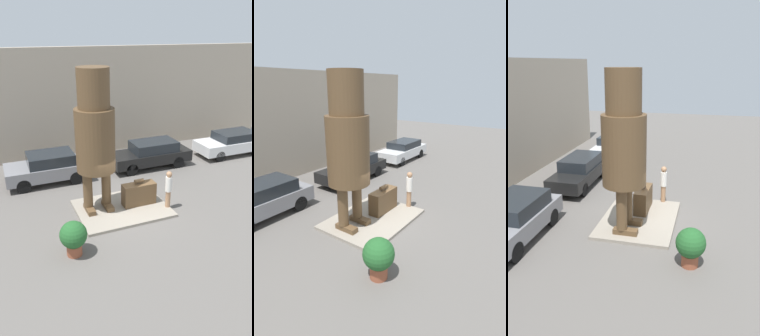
{
  "view_description": "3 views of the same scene",
  "coord_description": "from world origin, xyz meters",
  "views": [
    {
      "loc": [
        -4.71,
        -11.91,
        7.48
      ],
      "look_at": [
        0.24,
        0.11,
        1.95
      ],
      "focal_mm": 35.0,
      "sensor_mm": 36.0,
      "label": 1
    },
    {
      "loc": [
        -8.16,
        -6.21,
        5.66
      ],
      "look_at": [
        0.21,
        -0.25,
        2.39
      ],
      "focal_mm": 28.0,
      "sensor_mm": 36.0,
      "label": 2
    },
    {
      "loc": [
        -12.13,
        -2.67,
        6.37
      ],
      "look_at": [
        0.25,
        0.29,
        2.21
      ],
      "focal_mm": 35.0,
      "sensor_mm": 36.0,
      "label": 3
    }
  ],
  "objects": [
    {
      "name": "pedestal",
      "position": [
        0.0,
        0.0,
        0.06
      ],
      "size": [
        4.0,
        3.02,
        0.12
      ],
      "color": "gray",
      "rests_on": "ground_plane"
    },
    {
      "name": "planter_pot",
      "position": [
        -2.75,
        -2.3,
        0.76
      ],
      "size": [
        0.98,
        0.98,
        1.33
      ],
      "color": "brown",
      "rests_on": "ground_plane"
    },
    {
      "name": "giant_suitcase",
      "position": [
        0.82,
        0.01,
        0.63
      ],
      "size": [
        1.51,
        0.55,
        1.24
      ],
      "color": "brown",
      "rests_on": "pedestal"
    },
    {
      "name": "parked_car_white",
      "position": [
        9.17,
        3.92,
        0.8
      ],
      "size": [
        4.68,
        1.84,
        1.49
      ],
      "rotation": [
        0.0,
        0.0,
        3.14
      ],
      "color": "silver",
      "rests_on": "ground_plane"
    },
    {
      "name": "tourist",
      "position": [
        1.92,
        -0.71,
        1.06
      ],
      "size": [
        0.29,
        0.29,
        1.71
      ],
      "color": "#A87A56",
      "rests_on": "pedestal"
    },
    {
      "name": "parked_car_black",
      "position": [
        3.41,
        4.01,
        0.82
      ],
      "size": [
        4.7,
        1.75,
        1.54
      ],
      "rotation": [
        0.0,
        0.0,
        3.14
      ],
      "color": "black",
      "rests_on": "ground_plane"
    },
    {
      "name": "parked_car_grey",
      "position": [
        -2.48,
        4.19,
        0.85
      ],
      "size": [
        4.25,
        1.87,
        1.59
      ],
      "rotation": [
        0.0,
        0.0,
        3.14
      ],
      "color": "gray",
      "rests_on": "ground_plane"
    },
    {
      "name": "ground_plane",
      "position": [
        0.0,
        0.0,
        0.0
      ],
      "size": [
        60.0,
        60.0,
        0.0
      ],
      "primitive_type": "plane",
      "color": "#605B56"
    },
    {
      "name": "building_backdrop",
      "position": [
        0.0,
        7.78,
        3.28
      ],
      "size": [
        28.0,
        0.6,
        6.56
      ],
      "color": "tan",
      "rests_on": "ground_plane"
    },
    {
      "name": "statue_figure",
      "position": [
        -1.02,
        0.36,
        3.67
      ],
      "size": [
        1.64,
        1.64,
        6.06
      ],
      "color": "brown",
      "rests_on": "pedestal"
    }
  ]
}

